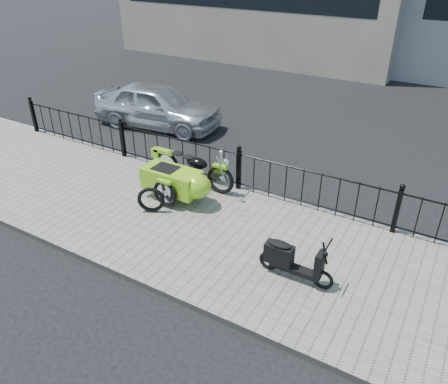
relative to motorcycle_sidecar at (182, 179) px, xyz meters
The scene contains 8 objects.
ground 1.09m from the motorcycle_sidecar, 18.21° to the right, with size 120.00×120.00×0.00m, color black.
sidewalk 1.29m from the motorcycle_sidecar, 42.12° to the right, with size 30.00×3.80×0.12m, color slate.
curb 1.54m from the motorcycle_sidecar, 53.01° to the left, with size 30.00×0.10×0.12m, color gray.
iron_fence 1.34m from the motorcycle_sidecar, 49.40° to the left, with size 14.11×0.11×1.08m.
motorcycle_sidecar is the anchor object (origin of this frame).
scooter 3.37m from the motorcycle_sidecar, 22.18° to the right, with size 1.35×0.39×0.91m.
spare_tire 0.87m from the motorcycle_sidecar, 105.83° to the right, with size 0.59×0.59×0.08m, color black.
sedan_car 4.83m from the motorcycle_sidecar, 134.19° to the left, with size 1.63×4.05×1.38m, color silver.
Camera 1 is at (4.21, -6.57, 5.14)m, focal length 35.00 mm.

